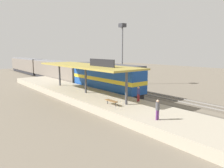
# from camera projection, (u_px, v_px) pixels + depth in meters

# --- Properties ---
(ground_plane) EXTENTS (120.00, 120.00, 0.00)m
(ground_plane) POSITION_uv_depth(u_px,v_px,m) (122.00, 93.00, 32.48)
(ground_plane) COLOR #706656
(track_near) EXTENTS (3.20, 110.00, 0.16)m
(track_near) POSITION_uv_depth(u_px,v_px,m) (112.00, 95.00, 31.22)
(track_near) COLOR #5F5649
(track_near) RESTS_ON ground
(track_far) EXTENTS (3.20, 110.00, 0.16)m
(track_far) POSITION_uv_depth(u_px,v_px,m) (133.00, 91.00, 34.11)
(track_far) COLOR #5F5649
(track_far) RESTS_ON ground
(platform) EXTENTS (6.00, 44.00, 0.90)m
(platform) POSITION_uv_depth(u_px,v_px,m) (86.00, 96.00, 28.27)
(platform) COLOR #A89E89
(platform) RESTS_ON ground
(station_canopy) EXTENTS (5.20, 18.00, 4.70)m
(station_canopy) POSITION_uv_depth(u_px,v_px,m) (86.00, 66.00, 27.54)
(station_canopy) COLOR #47474C
(station_canopy) RESTS_ON platform
(platform_bench) EXTENTS (0.44, 1.70, 0.50)m
(platform_bench) POSITION_uv_depth(u_px,v_px,m) (111.00, 101.00, 21.77)
(platform_bench) COLOR #333338
(platform_bench) RESTS_ON platform
(locomotive) EXTENTS (2.93, 14.43, 4.44)m
(locomotive) POSITION_uv_depth(u_px,v_px,m) (106.00, 78.00, 31.99)
(locomotive) COLOR #28282D
(locomotive) RESTS_ON track_near
(passenger_carriage_front) EXTENTS (2.90, 20.00, 4.24)m
(passenger_carriage_front) POSITION_uv_depth(u_px,v_px,m) (56.00, 70.00, 45.71)
(passenger_carriage_front) COLOR #28282D
(passenger_carriage_front) RESTS_ON track_near
(passenger_carriage_rear) EXTENTS (2.90, 20.00, 4.24)m
(passenger_carriage_rear) POSITION_uv_depth(u_px,v_px,m) (26.00, 65.00, 61.56)
(passenger_carriage_rear) COLOR #28282D
(passenger_carriage_rear) RESTS_ON track_near
(light_mast) EXTENTS (1.10, 1.10, 11.70)m
(light_mast) POSITION_uv_depth(u_px,v_px,m) (122.00, 41.00, 39.60)
(light_mast) COLOR slate
(light_mast) RESTS_ON ground
(person_waiting) EXTENTS (0.34, 0.34, 1.71)m
(person_waiting) POSITION_uv_depth(u_px,v_px,m) (138.00, 93.00, 23.29)
(person_waiting) COLOR maroon
(person_waiting) RESTS_ON platform
(person_walking) EXTENTS (0.34, 0.34, 1.71)m
(person_walking) POSITION_uv_depth(u_px,v_px,m) (158.00, 109.00, 17.04)
(person_walking) COLOR #663375
(person_walking) RESTS_ON platform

